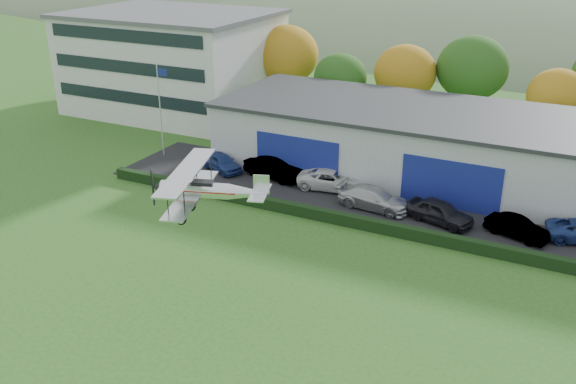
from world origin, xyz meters
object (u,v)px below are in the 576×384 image
at_px(office_block, 174,61).
at_px(car_4, 440,212).
at_px(car_3, 374,198).
at_px(car_0, 221,162).
at_px(car_2, 332,180).
at_px(hangar, 470,149).
at_px(flagpole, 161,102).
at_px(car_1, 274,168).
at_px(car_5, 517,228).
at_px(biplane, 205,189).

xyz_separation_m(office_block, car_4, (33.03, -15.67, -4.38)).
bearing_deg(car_4, car_3, 103.30).
distance_m(car_0, car_2, 9.68).
bearing_deg(car_0, office_block, 70.59).
relative_size(hangar, car_2, 7.72).
bearing_deg(hangar, car_4, -89.82).
relative_size(car_2, car_3, 1.00).
distance_m(flagpole, car_1, 11.76).
bearing_deg(car_2, car_3, -124.15).
distance_m(hangar, car_2, 11.06).
xyz_separation_m(car_4, car_5, (4.98, 0.07, -0.12)).
bearing_deg(car_3, biplane, 170.65).
bearing_deg(biplane, car_2, 72.26).
bearing_deg(office_block, car_2, -29.12).
height_order(hangar, office_block, office_block).
bearing_deg(car_5, car_2, 99.42).
distance_m(office_block, flagpole, 15.33).
xyz_separation_m(car_0, car_2, (9.67, 0.43, 0.01)).
bearing_deg(car_2, biplane, 171.62).
bearing_deg(car_1, office_block, 66.17).
height_order(car_2, car_3, car_3).
distance_m(flagpole, car_4, 25.36).
xyz_separation_m(car_0, car_3, (13.72, -1.51, 0.04)).
height_order(car_3, car_5, car_3).
relative_size(car_0, car_3, 0.81).
distance_m(office_block, car_0, 20.64).
bearing_deg(office_block, car_1, -35.07).
relative_size(car_0, car_1, 0.84).
xyz_separation_m(hangar, office_block, (-33.00, 7.02, 2.56)).
bearing_deg(biplane, car_0, 102.48).
relative_size(flagpole, biplane, 1.16).
distance_m(car_3, biplane, 16.58).
distance_m(office_block, car_3, 32.52).
height_order(flagpole, car_2, flagpole).
distance_m(car_1, car_4, 14.00).
height_order(office_block, flagpole, office_block).
xyz_separation_m(car_3, car_5, (9.72, -0.17, -0.10)).
height_order(hangar, car_5, hangar).
height_order(car_4, car_5, car_4).
bearing_deg(car_3, hangar, -23.78).
bearing_deg(hangar, car_3, -119.26).
relative_size(car_2, car_5, 1.30).
relative_size(car_3, car_4, 1.15).
xyz_separation_m(flagpole, car_5, (29.89, -2.61, -4.07)).
bearing_deg(office_block, flagpole, -58.03).
height_order(hangar, car_4, hangar).
xyz_separation_m(office_block, car_5, (38.00, -15.61, -4.50)).
distance_m(hangar, office_block, 33.84).
height_order(office_block, car_0, office_block).
xyz_separation_m(car_0, car_1, (4.64, 0.45, 0.11)).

